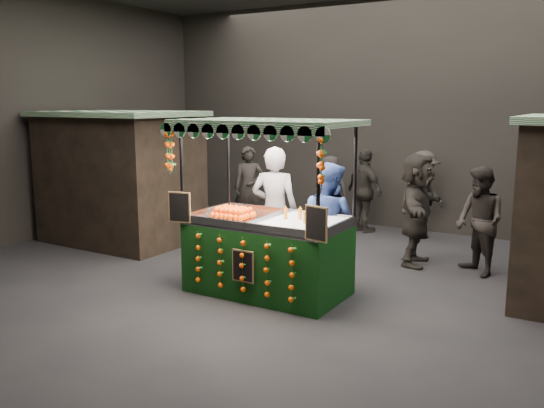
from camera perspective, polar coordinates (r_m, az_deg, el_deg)
The scene contains 12 objects.
ground at distance 8.75m, azimuth 1.55°, elevation -8.44°, with size 12.00×12.00×0.00m, color black.
market_hall at distance 8.31m, azimuth 1.66°, elevation 14.25°, with size 12.10×10.10×5.05m.
neighbour_stall_left at distance 11.89m, azimuth -14.75°, elevation 2.67°, with size 3.00×2.20×2.60m.
juice_stall at distance 8.35m, azimuth -0.49°, elevation -3.71°, with size 2.62×1.54×2.54m.
vendor_grey at distance 9.30m, azimuth 0.26°, elevation -0.67°, with size 0.87×0.70×2.08m.
vendor_blue at distance 8.72m, azimuth 5.61°, elevation -2.07°, with size 1.06×0.91×1.90m.
shopper_0 at distance 12.71m, azimuth -2.28°, elevation 1.64°, with size 0.79×0.71×1.82m.
shopper_1 at distance 9.83m, azimuth 19.91°, elevation -1.62°, with size 1.08×1.08×1.77m.
shopper_2 at distance 12.49m, azimuth 9.18°, elevation 1.31°, with size 1.13×0.90×1.79m.
shopper_3 at distance 12.13m, azimuth 14.67°, elevation 0.87°, with size 1.10×1.34×1.80m.
shopper_4 at distance 12.36m, azimuth 5.74°, elevation 0.98°, with size 0.90×0.68×1.66m.
shopper_5 at distance 10.11m, azimuth 14.18°, elevation -0.54°, with size 0.79×1.85×1.93m.
Camera 1 is at (4.06, -7.23, 2.78)m, focal length 37.94 mm.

